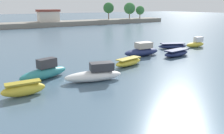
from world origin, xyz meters
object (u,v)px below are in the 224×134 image
at_px(moored_boat_3, 45,72).
at_px(moored_boat_6, 142,51).
at_px(moored_boat_9, 196,44).
at_px(moored_boat_8, 172,46).
at_px(moored_boat_7, 176,53).
at_px(moored_boat_2, 24,89).
at_px(moored_boat_4, 95,74).
at_px(moored_boat_5, 128,62).

bearing_deg(moored_boat_3, moored_boat_6, -3.60).
height_order(moored_boat_3, moored_boat_9, moored_boat_3).
height_order(moored_boat_3, moored_boat_6, moored_boat_3).
bearing_deg(moored_boat_8, moored_boat_6, -144.61).
bearing_deg(moored_boat_7, moored_boat_9, 15.50).
bearing_deg(moored_boat_3, moored_boat_2, -142.69).
xyz_separation_m(moored_boat_3, moored_boat_6, (14.56, 2.90, 0.02)).
bearing_deg(moored_boat_4, moored_boat_3, 155.51).
height_order(moored_boat_2, moored_boat_5, moored_boat_2).
bearing_deg(moored_boat_6, moored_boat_2, -156.04).
bearing_deg(moored_boat_3, moored_boat_7, -14.50).
distance_m(moored_boat_3, moored_boat_6, 14.85).
bearing_deg(moored_boat_3, moored_boat_8, -3.36).
bearing_deg(moored_boat_9, moored_boat_2, -162.25).
relative_size(moored_boat_2, moored_boat_4, 0.59).
bearing_deg(moored_boat_4, moored_boat_2, -163.07).
bearing_deg(moored_boat_7, moored_boat_4, -172.79).
relative_size(moored_boat_7, moored_boat_8, 0.96).
relative_size(moored_boat_3, moored_boat_6, 0.91).
bearing_deg(moored_boat_4, moored_boat_9, 30.96).
xyz_separation_m(moored_boat_5, moored_boat_9, (16.96, 3.71, 0.17)).
height_order(moored_boat_4, moored_boat_9, moored_boat_4).
height_order(moored_boat_8, moored_boat_9, moored_boat_9).
height_order(moored_boat_4, moored_boat_8, moored_boat_4).
height_order(moored_boat_2, moored_boat_8, moored_boat_2).
height_order(moored_boat_2, moored_boat_9, moored_boat_9).
xyz_separation_m(moored_boat_4, moored_boat_5, (5.92, 2.73, -0.20)).
xyz_separation_m(moored_boat_3, moored_boat_7, (18.49, 0.12, -0.25)).
bearing_deg(moored_boat_4, moored_boat_8, 37.80).
relative_size(moored_boat_2, moored_boat_9, 0.84).
distance_m(moored_boat_2, moored_boat_5, 12.70).
bearing_deg(moored_boat_6, moored_boat_5, -141.33).
relative_size(moored_boat_6, moored_boat_8, 1.11).
distance_m(moored_boat_3, moored_boat_5, 9.75).
bearing_deg(moored_boat_5, moored_boat_8, 9.92).
height_order(moored_boat_6, moored_boat_9, moored_boat_6).
relative_size(moored_boat_3, moored_boat_7, 1.06).
relative_size(moored_boat_4, moored_boat_8, 1.12).
xyz_separation_m(moored_boat_3, moored_boat_9, (26.70, 3.26, -0.08)).
bearing_deg(moored_boat_9, moored_boat_8, 167.71).
bearing_deg(moored_boat_2, moored_boat_6, 22.99).
xyz_separation_m(moored_boat_4, moored_boat_9, (22.88, 6.44, -0.03)).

